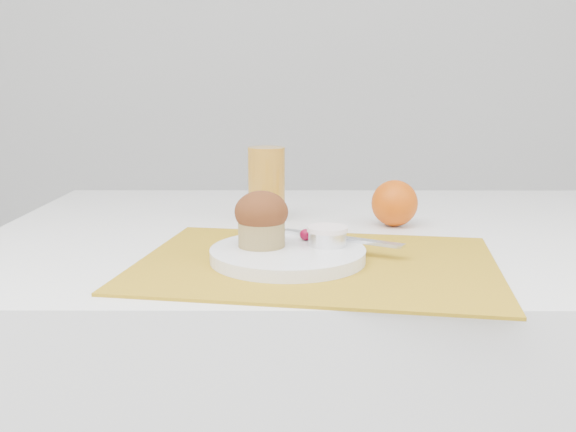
{
  "coord_description": "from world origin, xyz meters",
  "views": [
    {
      "loc": [
        -0.1,
        -1.01,
        0.99
      ],
      "look_at": [
        -0.1,
        -0.08,
        0.8
      ],
      "focal_mm": 40.0,
      "sensor_mm": 36.0,
      "label": 1
    }
  ],
  "objects_px": {
    "plate": "(288,254)",
    "orange": "(395,203)",
    "muffin": "(261,219)",
    "juice_glass": "(267,184)",
    "table": "(345,430)"
  },
  "relations": [
    {
      "from": "orange",
      "to": "muffin",
      "type": "xyz_separation_m",
      "value": [
        -0.22,
        -0.23,
        0.02
      ]
    },
    {
      "from": "table",
      "to": "juice_glass",
      "type": "distance_m",
      "value": 0.47
    },
    {
      "from": "juice_glass",
      "to": "muffin",
      "type": "relative_size",
      "value": 1.7
    },
    {
      "from": "plate",
      "to": "muffin",
      "type": "distance_m",
      "value": 0.06
    },
    {
      "from": "juice_glass",
      "to": "muffin",
      "type": "height_order",
      "value": "juice_glass"
    },
    {
      "from": "plate",
      "to": "orange",
      "type": "xyz_separation_m",
      "value": [
        0.18,
        0.24,
        0.03
      ]
    },
    {
      "from": "juice_glass",
      "to": "plate",
      "type": "bearing_deg",
      "value": -82.13
    },
    {
      "from": "muffin",
      "to": "orange",
      "type": "bearing_deg",
      "value": 45.74
    },
    {
      "from": "table",
      "to": "juice_glass",
      "type": "xyz_separation_m",
      "value": [
        -0.14,
        0.07,
        0.44
      ]
    },
    {
      "from": "plate",
      "to": "orange",
      "type": "height_order",
      "value": "orange"
    },
    {
      "from": "table",
      "to": "muffin",
      "type": "distance_m",
      "value": 0.5
    },
    {
      "from": "muffin",
      "to": "table",
      "type": "bearing_deg",
      "value": 55.13
    },
    {
      "from": "plate",
      "to": "orange",
      "type": "distance_m",
      "value": 0.3
    },
    {
      "from": "plate",
      "to": "muffin",
      "type": "height_order",
      "value": "muffin"
    },
    {
      "from": "orange",
      "to": "muffin",
      "type": "distance_m",
      "value": 0.32
    }
  ]
}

